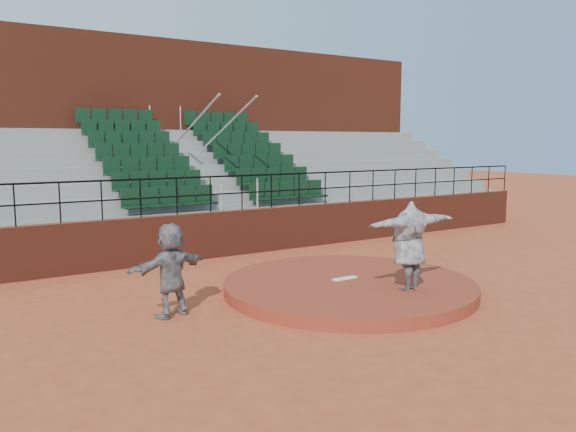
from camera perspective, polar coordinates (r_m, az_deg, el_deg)
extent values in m
plane|color=#B04927|center=(12.55, 6.19, -7.63)|extent=(90.00, 90.00, 0.00)
cylinder|color=maroon|center=(12.52, 6.20, -7.08)|extent=(5.50, 5.50, 0.25)
cube|color=white|center=(12.60, 5.78, -6.32)|extent=(0.60, 0.15, 0.03)
cube|color=maroon|center=(16.52, -4.66, -1.61)|extent=(24.00, 0.30, 1.30)
cylinder|color=black|center=(16.34, -4.72, 4.11)|extent=(24.00, 0.05, 0.05)
cylinder|color=black|center=(16.38, -4.70, 2.37)|extent=(24.00, 0.04, 0.04)
cylinder|color=black|center=(14.60, -26.03, 0.98)|extent=(0.04, 0.04, 1.00)
cylinder|color=black|center=(14.74, -22.17, 1.25)|extent=(0.04, 0.04, 1.00)
cylinder|color=black|center=(14.95, -18.40, 1.50)|extent=(0.04, 0.04, 1.00)
cylinder|color=black|center=(15.22, -14.75, 1.74)|extent=(0.04, 0.04, 1.00)
cylinder|color=black|center=(15.55, -11.24, 1.97)|extent=(0.04, 0.04, 1.00)
cylinder|color=black|center=(15.94, -7.89, 2.17)|extent=(0.04, 0.04, 1.00)
cylinder|color=black|center=(16.38, -4.70, 2.37)|extent=(0.04, 0.04, 1.00)
cylinder|color=black|center=(16.86, -1.69, 2.54)|extent=(0.04, 0.04, 1.00)
cylinder|color=black|center=(17.39, 1.14, 2.70)|extent=(0.04, 0.04, 1.00)
cylinder|color=black|center=(17.97, 3.80, 2.84)|extent=(0.04, 0.04, 1.00)
cylinder|color=black|center=(18.57, 6.29, 2.96)|extent=(0.04, 0.04, 1.00)
cylinder|color=black|center=(19.21, 8.62, 3.08)|extent=(0.04, 0.04, 1.00)
cylinder|color=black|center=(19.88, 10.80, 3.18)|extent=(0.04, 0.04, 1.00)
cylinder|color=black|center=(20.58, 12.84, 3.27)|extent=(0.04, 0.04, 1.00)
cylinder|color=black|center=(21.30, 14.73, 3.35)|extent=(0.04, 0.04, 1.00)
cylinder|color=black|center=(22.04, 16.51, 3.42)|extent=(0.04, 0.04, 1.00)
cylinder|color=black|center=(22.80, 18.16, 3.49)|extent=(0.04, 0.04, 1.00)
cylinder|color=black|center=(23.58, 19.71, 3.54)|extent=(0.04, 0.04, 1.00)
cylinder|color=black|center=(24.38, 21.16, 3.60)|extent=(0.04, 0.04, 1.00)
cube|color=gray|center=(17.03, -5.56, -1.35)|extent=(24.00, 0.85, 1.30)
cube|color=black|center=(16.12, -11.90, 1.64)|extent=(2.75, 0.48, 0.72)
cube|color=black|center=(17.88, 0.03, 2.38)|extent=(2.75, 0.48, 0.72)
cube|color=gray|center=(17.75, -6.82, -0.34)|extent=(24.00, 0.85, 1.70)
cube|color=black|center=(16.88, -12.96, 3.24)|extent=(2.75, 0.48, 0.72)
cube|color=black|center=(18.57, -1.38, 3.81)|extent=(2.75, 0.48, 0.72)
cube|color=gray|center=(18.49, -7.97, 0.58)|extent=(24.00, 0.85, 2.10)
cube|color=black|center=(17.66, -13.92, 4.69)|extent=(2.75, 0.48, 0.72)
cube|color=black|center=(19.28, -2.69, 5.14)|extent=(2.75, 0.48, 0.72)
cube|color=gray|center=(19.24, -9.03, 1.43)|extent=(24.00, 0.85, 2.50)
cube|color=black|center=(18.45, -14.81, 6.02)|extent=(2.75, 0.48, 0.72)
cube|color=black|center=(20.01, -3.92, 6.36)|extent=(2.75, 0.48, 0.72)
cube|color=gray|center=(20.00, -10.02, 2.22)|extent=(24.00, 0.85, 2.90)
cube|color=black|center=(19.26, -15.63, 7.24)|extent=(2.75, 0.48, 0.72)
cube|color=black|center=(20.76, -5.06, 7.50)|extent=(2.75, 0.48, 0.72)
cube|color=gray|center=(20.77, -10.93, 2.94)|extent=(24.00, 0.85, 3.30)
cube|color=black|center=(20.07, -16.39, 8.36)|extent=(2.75, 0.48, 0.72)
cube|color=black|center=(21.52, -6.13, 8.55)|extent=(2.75, 0.48, 0.72)
cube|color=gray|center=(21.54, -11.78, 3.62)|extent=(24.00, 0.85, 3.70)
cube|color=black|center=(20.90, -17.09, 9.39)|extent=(2.75, 0.48, 0.72)
cube|color=black|center=(22.29, -7.13, 9.53)|extent=(2.75, 0.48, 0.72)
cylinder|color=silver|center=(18.90, -10.85, 7.81)|extent=(0.06, 5.97, 2.46)
cylinder|color=silver|center=(19.38, -7.52, 7.87)|extent=(0.06, 5.97, 2.46)
cube|color=maroon|center=(23.31, -13.59, 8.04)|extent=(24.00, 3.00, 7.10)
imported|color=black|center=(11.71, 12.21, -2.99)|extent=(2.27, 0.65, 1.84)
imported|color=black|center=(10.81, -11.79, -5.37)|extent=(1.73, 0.94, 1.78)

